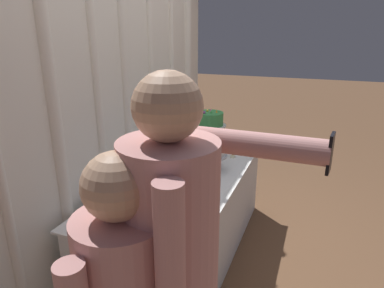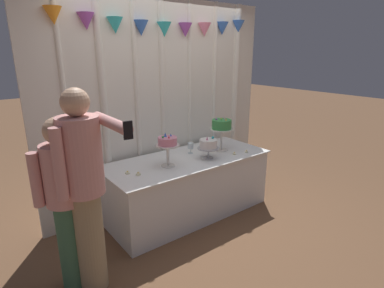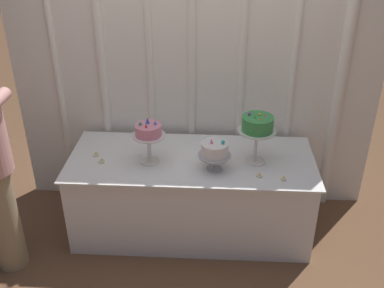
{
  "view_description": "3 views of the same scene",
  "coord_description": "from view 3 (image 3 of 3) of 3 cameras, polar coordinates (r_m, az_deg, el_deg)",
  "views": [
    {
      "loc": [
        -2.27,
        -0.84,
        1.81
      ],
      "look_at": [
        0.16,
        0.11,
        0.93
      ],
      "focal_mm": 31.64,
      "sensor_mm": 36.0,
      "label": 1
    },
    {
      "loc": [
        -2.09,
        -2.7,
        1.97
      ],
      "look_at": [
        0.13,
        0.19,
        0.85
      ],
      "focal_mm": 29.03,
      "sensor_mm": 36.0,
      "label": 2
    },
    {
      "loc": [
        0.19,
        -3.08,
        2.63
      ],
      "look_at": [
        0.01,
        0.07,
        0.87
      ],
      "focal_mm": 42.43,
      "sensor_mm": 36.0,
      "label": 3
    }
  ],
  "objects": [
    {
      "name": "tealight_near_right",
      "position": [
        3.52,
        8.42,
        -3.97
      ],
      "size": [
        0.05,
        0.05,
        0.03
      ],
      "color": "beige",
      "rests_on": "cake_table"
    },
    {
      "name": "cake_display_leftmost",
      "position": [
        3.56,
        -5.49,
        1.37
      ],
      "size": [
        0.26,
        0.26,
        0.38
      ],
      "color": "silver",
      "rests_on": "cake_table"
    },
    {
      "name": "ground_plane",
      "position": [
        4.06,
        -0.15,
        -11.31
      ],
      "size": [
        24.0,
        24.0,
        0.0
      ],
      "primitive_type": "plane",
      "color": "brown"
    },
    {
      "name": "cake_table",
      "position": [
        3.92,
        -0.07,
        -6.33
      ],
      "size": [
        2.02,
        0.85,
        0.72
      ],
      "color": "white",
      "rests_on": "ground_plane"
    },
    {
      "name": "tealight_near_left",
      "position": [
        3.73,
        -11.29,
        -2.15
      ],
      "size": [
        0.05,
        0.05,
        0.04
      ],
      "color": "beige",
      "rests_on": "cake_table"
    },
    {
      "name": "cake_display_rightmost",
      "position": [
        3.55,
        8.22,
        2.21
      ],
      "size": [
        0.3,
        0.3,
        0.43
      ],
      "color": "silver",
      "rests_on": "cake_table"
    },
    {
      "name": "wine_glass",
      "position": [
        3.77,
        2.07,
        0.35
      ],
      "size": [
        0.07,
        0.07,
        0.14
      ],
      "color": "silver",
      "rests_on": "cake_table"
    },
    {
      "name": "draped_curtain",
      "position": [
        3.9,
        0.79,
        10.19
      ],
      "size": [
        3.19,
        0.17,
        2.56
      ],
      "color": "white",
      "rests_on": "ground_plane"
    },
    {
      "name": "tealight_far_left",
      "position": [
        3.83,
        -11.96,
        -1.33
      ],
      "size": [
        0.05,
        0.05,
        0.03
      ],
      "color": "beige",
      "rests_on": "cake_table"
    },
    {
      "name": "cake_display_center",
      "position": [
        3.5,
        2.87,
        -0.79
      ],
      "size": [
        0.26,
        0.26,
        0.28
      ],
      "color": "#B2B2B7",
      "rests_on": "cake_table"
    },
    {
      "name": "tealight_far_right",
      "position": [
        3.51,
        11.38,
        -4.33
      ],
      "size": [
        0.04,
        0.04,
        0.03
      ],
      "color": "beige",
      "rests_on": "cake_table"
    }
  ]
}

